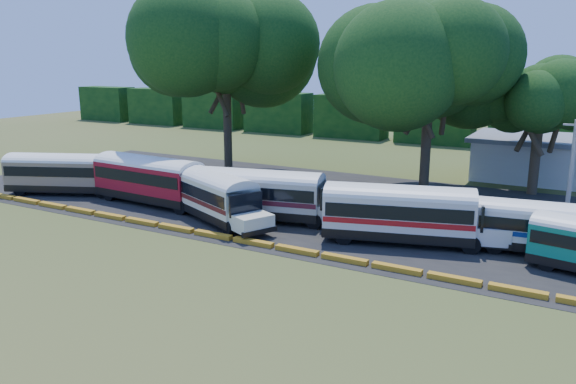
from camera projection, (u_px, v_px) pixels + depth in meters
The scene contains 14 objects.
ground at pixel (223, 246), 33.81m from camera, with size 160.00×160.00×0.00m, color #314C19.
asphalt_strip at pixel (324, 204), 43.53m from camera, with size 64.00×24.00×0.02m, color black.
curb at pixel (233, 239), 34.63m from camera, with size 53.70×0.45×0.30m.
treeline_backdrop at pixel (435, 121), 73.91m from camera, with size 130.00×4.00×6.00m.
bus_beige at pixel (62, 171), 46.29m from camera, with size 10.48×6.40×3.39m.
bus_red at pixel (151, 177), 43.11m from camera, with size 11.43×3.47×3.71m.
bus_cream_west at pixel (213, 192), 38.87m from camera, with size 10.57×6.66×3.44m.
bus_cream_east at pixel (263, 192), 38.77m from camera, with size 11.08×4.88×3.54m.
bus_white_red at pixel (402, 211), 33.86m from camera, with size 11.23×5.53×3.59m.
bus_white_blue at pixel (551, 226), 31.82m from camera, with size 9.60×3.58×3.08m.
tree_west at pixel (225, 40), 52.39m from camera, with size 13.77×13.77×17.77m.
tree_center at pixel (431, 60), 44.26m from camera, with size 12.73×12.73×15.55m.
tree_east at pixel (541, 100), 44.90m from camera, with size 7.64×7.64×10.65m.
utility_pole at pixel (571, 172), 37.06m from camera, with size 1.60×0.30×7.14m.
Camera 1 is at (19.04, -26.19, 10.97)m, focal length 35.00 mm.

